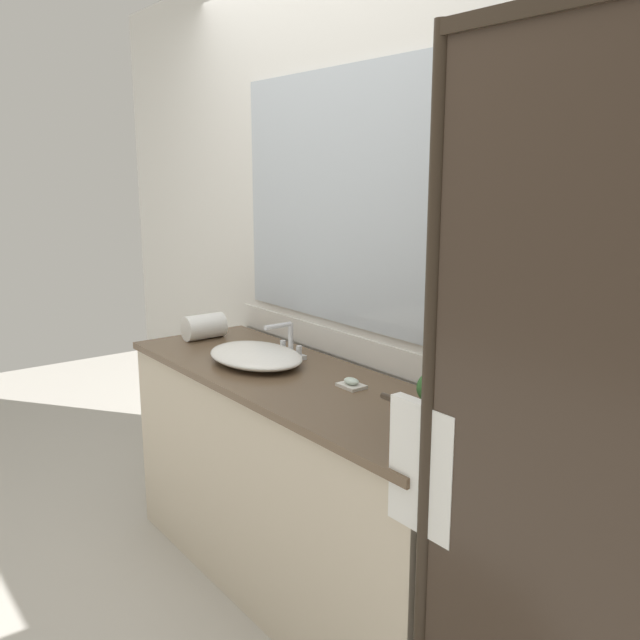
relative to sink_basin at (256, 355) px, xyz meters
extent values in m
plane|color=#B7B2A8|center=(0.26, 0.02, -0.93)|extent=(8.00, 8.00, 0.00)
cube|color=silver|center=(0.26, 0.37, 0.37)|extent=(4.40, 0.05, 2.60)
cube|color=silver|center=(0.26, 0.34, 0.02)|extent=(1.80, 0.01, 0.11)
cube|color=silver|center=(0.26, 0.34, 0.63)|extent=(1.58, 0.01, 1.03)
cube|color=beige|center=(0.26, 0.03, -0.50)|extent=(1.80, 0.56, 0.87)
cube|color=brown|center=(0.26, 0.02, -0.05)|extent=(1.80, 0.58, 0.03)
cylinder|color=#2D2319|center=(1.21, -0.25, 0.07)|extent=(0.04, 0.04, 2.00)
cube|color=#382B21|center=(1.71, -0.25, 0.07)|extent=(0.96, 0.01, 1.96)
cube|color=#382B21|center=(1.21, 0.04, 0.07)|extent=(0.01, 0.57, 1.96)
cylinder|color=#2D2319|center=(1.19, -0.24, 0.15)|extent=(0.32, 0.02, 0.02)
cube|color=white|center=(1.19, -0.24, 0.00)|extent=(0.22, 0.04, 0.35)
ellipsoid|color=white|center=(0.00, 0.00, 0.00)|extent=(0.47, 0.33, 0.07)
cube|color=silver|center=(0.00, 0.18, -0.02)|extent=(0.17, 0.04, 0.02)
cylinder|color=silver|center=(0.00, 0.18, 0.05)|extent=(0.02, 0.02, 0.12)
cylinder|color=silver|center=(0.00, 0.11, 0.11)|extent=(0.02, 0.13, 0.02)
cylinder|color=silver|center=(-0.06, 0.18, 0.01)|extent=(0.02, 0.02, 0.04)
cylinder|color=silver|center=(0.06, 0.18, 0.01)|extent=(0.02, 0.02, 0.04)
cylinder|color=beige|center=(0.88, 0.12, -0.01)|extent=(0.08, 0.08, 0.05)
ellipsoid|color=#30602C|center=(0.88, 0.12, 0.06)|extent=(0.12, 0.12, 0.11)
cube|color=silver|center=(0.49, 0.11, -0.03)|extent=(0.10, 0.07, 0.01)
ellipsoid|color=silver|center=(0.49, 0.11, -0.01)|extent=(0.07, 0.04, 0.02)
cylinder|color=#4C7056|center=(1.03, -0.14, 0.01)|extent=(0.03, 0.03, 0.09)
cylinder|color=black|center=(1.03, -0.14, 0.06)|extent=(0.02, 0.02, 0.01)
cylinder|color=#4C7056|center=(0.99, -0.05, 0.00)|extent=(0.03, 0.03, 0.06)
cylinder|color=#B7B2A8|center=(0.99, -0.05, 0.04)|extent=(0.02, 0.02, 0.02)
cylinder|color=white|center=(-0.50, 0.03, 0.03)|extent=(0.12, 0.19, 0.12)
camera|label=1|loc=(2.31, -1.43, 0.74)|focal=38.30mm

